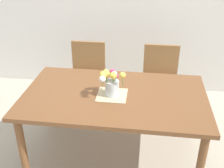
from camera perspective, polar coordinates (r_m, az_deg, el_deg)
ground_plane at (r=3.04m, az=0.45°, el=-14.15°), size 12.00×12.00×0.00m
dining_table at (r=2.65m, az=0.50°, el=-3.60°), size 1.71×1.02×0.73m
chair_left at (r=3.53m, az=-5.03°, el=2.21°), size 0.42×0.42×0.90m
chair_right at (r=3.45m, az=9.72°, el=1.33°), size 0.42×0.42×0.90m
placemat at (r=2.59m, az=0.00°, el=-2.27°), size 0.27×0.27×0.01m
flower_vase at (r=2.52m, az=-0.22°, el=0.33°), size 0.24×0.23×0.26m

